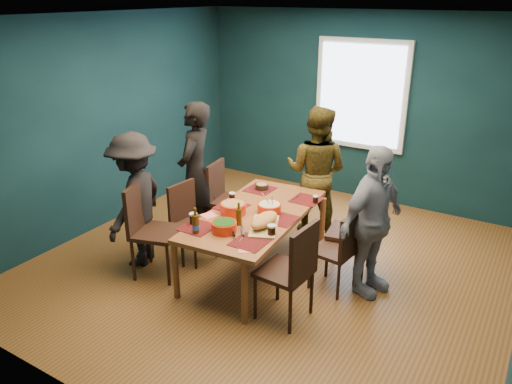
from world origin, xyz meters
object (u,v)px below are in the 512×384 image
person_back (316,172)px  person_right (372,222)px  cutting_board (264,222)px  chair_left_far (223,193)px  chair_left_near (147,223)px  dining_table (255,219)px  chair_right_far (359,226)px  chair_right_near (293,266)px  chair_right_mid (341,246)px  bowl_salad (233,208)px  bowl_dumpling (269,208)px  bowl_herbs (224,226)px  person_near_left (135,200)px  chair_left_mid (188,215)px  person_far_left (195,172)px

person_back → person_right: 1.44m
cutting_board → person_right: bearing=5.6°
chair_left_far → chair_left_near: size_ratio=0.91×
dining_table → chair_left_near: chair_left_near is taller
chair_right_far → person_right: size_ratio=0.63×
chair_right_far → chair_right_near: (-0.21, -1.12, 0.00)m
chair_right_mid → bowl_salad: chair_right_mid is taller
chair_right_far → chair_right_mid: bearing=-104.0°
chair_left_far → cutting_board: size_ratio=1.42×
chair_right_near → bowl_dumpling: (-0.64, 0.66, 0.18)m
chair_right_far → person_right: 0.40m
bowl_salad → bowl_herbs: (0.17, -0.42, -0.00)m
chair_left_near → bowl_herbs: size_ratio=4.14×
dining_table → chair_left_far: bearing=139.5°
person_near_left → chair_right_near: bearing=71.7°
person_back → dining_table: bearing=78.8°
person_near_left → bowl_dumpling: person_near_left is taller
chair_right_near → bowl_dumpling: chair_right_near is taller
chair_left_near → person_right: (2.17, 0.91, 0.18)m
chair_right_near → cutting_board: size_ratio=1.51×
chair_right_near → bowl_dumpling: size_ratio=3.93×
chair_left_mid → person_far_left: 0.63m
dining_table → bowl_herbs: 0.56m
person_right → person_near_left: (-2.45, -0.78, -0.02)m
chair_left_far → chair_right_far: size_ratio=0.95×
chair_left_mid → person_near_left: (-0.42, -0.39, 0.24)m
person_near_left → bowl_salad: (1.06, 0.38, 0.01)m
chair_left_mid → person_back: bearing=61.0°
chair_left_far → bowl_salad: 1.01m
person_back → chair_left_far: bearing=27.9°
chair_left_mid → chair_right_mid: size_ratio=1.01×
bowl_dumpling → chair_left_mid: bearing=-168.8°
chair_right_mid → person_far_left: bearing=-179.0°
bowl_dumpling → bowl_herbs: bearing=-103.9°
dining_table → person_right: 1.24m
chair_left_far → chair_right_mid: 1.86m
chair_left_near → person_near_left: (-0.28, 0.13, 0.16)m
person_back → bowl_dumpling: size_ratio=6.47×
chair_left_mid → bowl_salad: size_ratio=3.22×
chair_right_near → person_far_left: 2.09m
chair_right_far → bowl_salad: bearing=-159.9°
dining_table → chair_right_mid: 0.96m
bowl_salad → person_back: bearing=76.6°
person_right → chair_right_mid: bearing=137.3°
chair_right_far → chair_left_near: bearing=-158.6°
dining_table → person_far_left: 1.16m
chair_left_near → bowl_salad: bearing=15.6°
chair_left_far → chair_right_far: (1.83, -0.06, 0.03)m
bowl_dumpling → chair_right_mid: bearing=3.5°
chair_left_far → person_near_left: person_near_left is taller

